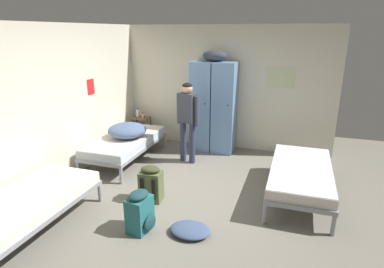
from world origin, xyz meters
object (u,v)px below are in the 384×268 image
bed_right (301,173)px  bed_left_front (27,204)px  bed_left_rear (126,142)px  backpack_teal (140,212)px  bedding_heap (127,130)px  person_traveler (187,115)px  clothes_pile_denim (190,230)px  locker_bank (214,105)px  water_bottle (138,113)px  shelf_unit (141,127)px  backpack_olive (151,184)px  lotion_bottle (143,115)px

bed_right → bed_left_front: bearing=-147.9°
bed_left_rear → backpack_teal: 2.40m
bed_left_front → bed_right: size_ratio=1.00×
bedding_heap → person_traveler: bearing=16.9°
clothes_pile_denim → bedding_heap: bearing=135.3°
backpack_teal → clothes_pile_denim: 0.67m
locker_bank → water_bottle: 1.80m
locker_bank → backpack_teal: size_ratio=3.76×
water_bottle → clothes_pile_denim: size_ratio=0.38×
bed_left_front → water_bottle: bearing=95.2°
shelf_unit → clothes_pile_denim: 3.75m
shelf_unit → person_traveler: (1.40, -0.81, 0.58)m
bed_left_front → bedding_heap: bearing=88.8°
bed_left_front → backpack_teal: size_ratio=3.45×
bed_right → backpack_olive: backpack_olive is taller
bed_left_rear → bedding_heap: bearing=8.0°
water_bottle → clothes_pile_denim: (2.28, -3.04, -0.60)m
lotion_bottle → bed_left_front: bearing=-87.1°
bed_right → water_bottle: bearing=155.8°
shelf_unit → backpack_olive: (1.38, -2.39, -0.09)m
water_bottle → backpack_olive: size_ratio=0.36×
lotion_bottle → clothes_pile_denim: size_ratio=0.25×
backpack_olive → clothes_pile_denim: backpack_olive is taller
lotion_bottle → bed_left_rear: bearing=-80.8°
bed_left_front → backpack_olive: backpack_olive is taller
bed_left_front → lotion_bottle: size_ratio=14.67×
bed_left_rear → person_traveler: person_traveler is taller
bed_right → bedding_heap: 3.21m
bed_left_rear → bed_right: same height
bedding_heap → backpack_teal: bearing=-57.4°
shelf_unit → backpack_olive: 2.76m
locker_bank → bed_right: (1.78, -1.56, -0.59)m
locker_bank → water_bottle: locker_bank is taller
locker_bank → backpack_olive: size_ratio=3.76×
bed_left_front → bed_left_rear: (0.00, 2.45, 0.00)m
bed_right → clothes_pile_denim: (-1.27, -1.45, -0.33)m
person_traveler → clothes_pile_denim: 2.51m
locker_bank → bed_left_front: (-1.44, -3.59, -0.59)m
shelf_unit → backpack_olive: bearing=-60.1°
bed_right → person_traveler: (-2.08, 0.76, 0.54)m
bed_left_rear → bedding_heap: size_ratio=2.62×
person_traveler → backpack_olive: person_traveler is taller
bed_left_front → person_traveler: bearing=67.6°
locker_bank → bedding_heap: (-1.39, -1.13, -0.34)m
bedding_heap → clothes_pile_denim: size_ratio=1.40×
shelf_unit → bed_left_front: bearing=-86.0°
shelf_unit → bedding_heap: size_ratio=0.79×
locker_bank → bed_left_rear: (-1.44, -1.14, -0.59)m
bed_left_front → bed_left_rear: 2.45m
water_bottle → lotion_bottle: bearing=-21.8°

